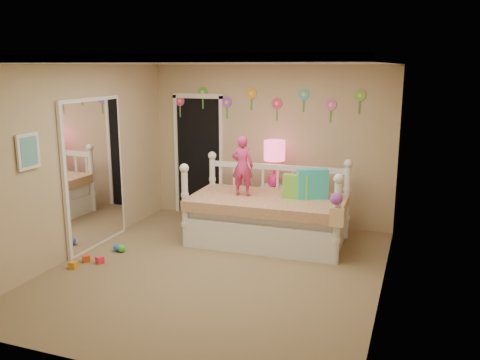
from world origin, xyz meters
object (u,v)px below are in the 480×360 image
at_px(daybed, 268,202).
at_px(table_lamp, 274,156).
at_px(child, 242,166).
at_px(nightstand, 274,207).

xyz_separation_m(daybed, table_lamp, (-0.12, 0.72, 0.54)).
bearing_deg(daybed, child, -176.64).
bearing_deg(nightstand, child, -104.74).
relative_size(nightstand, table_lamp, 0.91).
bearing_deg(nightstand, table_lamp, -92.99).
relative_size(child, table_lamp, 1.20).
height_order(daybed, table_lamp, table_lamp).
height_order(child, table_lamp, child).
xyz_separation_m(child, table_lamp, (0.26, 0.75, 0.03)).
height_order(daybed, child, child).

